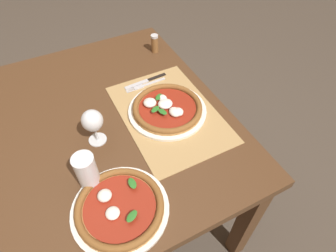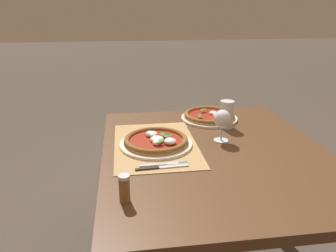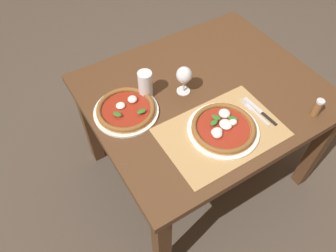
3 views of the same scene
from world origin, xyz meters
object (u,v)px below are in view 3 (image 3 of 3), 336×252
(fork, at_px, (254,112))
(pint_glass, at_px, (145,85))
(knife, at_px, (260,111))
(wine_glass, at_px, (184,76))
(pizza_far, at_px, (126,110))
(pizza_near, at_px, (223,128))
(pepper_shaker, at_px, (317,108))

(fork, bearing_deg, pint_glass, 135.67)
(fork, distance_m, knife, 0.03)
(pint_glass, height_order, knife, pint_glass)
(wine_glass, distance_m, knife, 0.41)
(pizza_far, xyz_separation_m, fork, (0.53, -0.33, -0.01))
(pizza_near, bearing_deg, wine_glass, 92.47)
(knife, bearing_deg, fork, 156.37)
(fork, bearing_deg, wine_glass, 125.43)
(pepper_shaker, bearing_deg, pint_glass, 139.16)
(wine_glass, relative_size, knife, 0.72)
(wine_glass, height_order, pepper_shaker, wine_glass)
(wine_glass, xyz_separation_m, knife, (0.24, -0.31, -0.10))
(pint_glass, bearing_deg, knife, -43.34)
(pizza_far, xyz_separation_m, wine_glass, (0.31, -0.03, 0.09))
(fork, height_order, pepper_shaker, pepper_shaker)
(pizza_far, relative_size, knife, 1.47)
(pizza_near, distance_m, fork, 0.20)
(wine_glass, distance_m, pepper_shaker, 0.65)
(pizza_far, bearing_deg, wine_glass, -4.57)
(knife, bearing_deg, pint_glass, 136.66)
(pizza_near, xyz_separation_m, pizza_far, (-0.33, 0.34, -0.00))
(pizza_far, relative_size, pepper_shaker, 3.26)
(pizza_far, distance_m, wine_glass, 0.33)
(pizza_far, height_order, pepper_shaker, pepper_shaker)
(pint_glass, bearing_deg, pizza_far, -158.91)
(pizza_near, bearing_deg, pepper_shaker, -18.91)
(pizza_far, relative_size, wine_glass, 2.04)
(wine_glass, bearing_deg, fork, -54.57)
(pizza_far, relative_size, fork, 1.58)
(knife, distance_m, pepper_shaker, 0.26)
(pizza_far, height_order, pint_glass, pint_glass)
(fork, bearing_deg, knife, -23.63)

